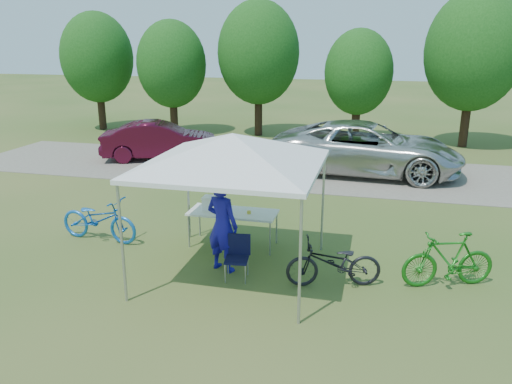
# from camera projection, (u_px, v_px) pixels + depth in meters

# --- Properties ---
(ground) EXTENTS (100.00, 100.00, 0.00)m
(ground) POSITION_uv_depth(u_px,v_px,m) (234.00, 272.00, 9.67)
(ground) COLOR #2D5119
(ground) RESTS_ON ground
(gravel_strip) EXTENTS (24.00, 5.00, 0.02)m
(gravel_strip) POSITION_uv_depth(u_px,v_px,m) (300.00, 171.00, 17.09)
(gravel_strip) COLOR gray
(gravel_strip) RESTS_ON ground
(canopy) EXTENTS (4.53, 4.53, 3.00)m
(canopy) POSITION_uv_depth(u_px,v_px,m) (233.00, 138.00, 8.89)
(canopy) COLOR #A5A5AA
(canopy) RESTS_ON ground
(treeline) EXTENTS (24.89, 4.28, 6.30)m
(treeline) POSITION_uv_depth(u_px,v_px,m) (317.00, 59.00, 21.74)
(treeline) COLOR #382314
(treeline) RESTS_ON ground
(folding_table) EXTENTS (1.90, 0.79, 0.78)m
(folding_table) POSITION_uv_depth(u_px,v_px,m) (233.00, 213.00, 10.75)
(folding_table) COLOR white
(folding_table) RESTS_ON ground
(folding_chair) EXTENTS (0.48, 0.49, 0.83)m
(folding_chair) POSITION_uv_depth(u_px,v_px,m) (238.00, 253.00, 9.36)
(folding_chair) COLOR black
(folding_chair) RESTS_ON ground
(cooler) EXTENTS (0.42, 0.28, 0.30)m
(cooler) POSITION_uv_depth(u_px,v_px,m) (213.00, 203.00, 10.80)
(cooler) COLOR white
(cooler) RESTS_ON folding_table
(ice_cream_cup) EXTENTS (0.08, 0.08, 0.06)m
(ice_cream_cup) POSITION_uv_depth(u_px,v_px,m) (249.00, 212.00, 10.59)
(ice_cream_cup) COLOR yellow
(ice_cream_cup) RESTS_ON folding_table
(cyclist) EXTENTS (0.78, 0.64, 1.85)m
(cyclist) POSITION_uv_depth(u_px,v_px,m) (222.00, 225.00, 9.54)
(cyclist) COLOR #18129A
(cyclist) RESTS_ON ground
(bike_blue) EXTENTS (1.95, 0.84, 1.00)m
(bike_blue) POSITION_uv_depth(u_px,v_px,m) (99.00, 219.00, 11.09)
(bike_blue) COLOR blue
(bike_blue) RESTS_ON ground
(bike_green) EXTENTS (1.79, 1.05, 1.04)m
(bike_green) POSITION_uv_depth(u_px,v_px,m) (448.00, 260.00, 9.01)
(bike_green) COLOR #186B17
(bike_green) RESTS_ON ground
(bike_dark) EXTENTS (1.83, 1.04, 0.91)m
(bike_dark) POSITION_uv_depth(u_px,v_px,m) (334.00, 263.00, 9.01)
(bike_dark) COLOR black
(bike_dark) RESTS_ON ground
(minivan) EXTENTS (6.33, 3.18, 1.72)m
(minivan) POSITION_uv_depth(u_px,v_px,m) (367.00, 148.00, 16.58)
(minivan) COLOR beige
(minivan) RESTS_ON gravel_strip
(sedan) EXTENTS (4.53, 2.81, 1.41)m
(sedan) POSITION_uv_depth(u_px,v_px,m) (160.00, 140.00, 18.63)
(sedan) COLOR #430B1E
(sedan) RESTS_ON gravel_strip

